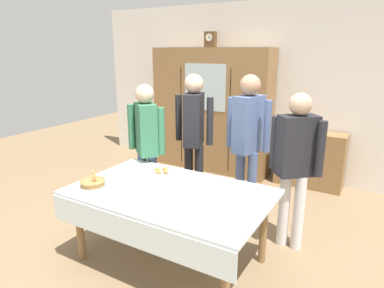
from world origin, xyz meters
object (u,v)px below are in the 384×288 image
(spoon_back_edge, at_px, (229,231))
(person_behind_table_left, at_px, (146,139))
(spoon_center, at_px, (225,207))
(tea_cup_far_left, at_px, (201,213))
(tea_cup_near_right, at_px, (172,207))
(book_stack, at_px, (313,129))
(person_beside_shelf, at_px, (296,157))
(person_near_right_end, at_px, (248,134))
(bookshelf_low, at_px, (310,159))
(pastry_plate, at_px, (162,172))
(tea_cup_near_left, at_px, (151,187))
(person_behind_table_right, at_px, (194,129))
(tea_cup_back_edge, at_px, (235,192))
(bread_basket, at_px, (93,182))
(mantel_clock, at_px, (210,39))
(wall_cabinet, at_px, (211,110))
(tea_cup_center, at_px, (164,192))
(spoon_mid_right, at_px, (121,178))
(dining_table, at_px, (168,201))

(spoon_back_edge, xyz_separation_m, person_behind_table_left, (-1.53, 1.03, 0.24))
(spoon_center, bearing_deg, tea_cup_far_left, -111.06)
(tea_cup_near_right, relative_size, spoon_back_edge, 1.09)
(tea_cup_far_left, bearing_deg, spoon_center, 68.94)
(book_stack, distance_m, person_beside_shelf, 1.79)
(person_near_right_end, distance_m, person_behind_table_left, 1.18)
(bookshelf_low, bearing_deg, tea_cup_far_left, -94.92)
(pastry_plate, bearing_deg, tea_cup_near_left, -68.27)
(pastry_plate, distance_m, person_behind_table_right, 0.83)
(book_stack, xyz_separation_m, tea_cup_back_edge, (-0.18, -2.38, -0.11))
(tea_cup_far_left, distance_m, person_beside_shelf, 1.22)
(tea_cup_far_left, xyz_separation_m, spoon_back_edge, (0.28, -0.09, -0.02))
(bread_basket, xyz_separation_m, spoon_back_edge, (1.46, -0.11, -0.03))
(mantel_clock, distance_m, person_behind_table_left, 2.24)
(mantel_clock, bearing_deg, person_near_right_end, -49.04)
(wall_cabinet, distance_m, tea_cup_center, 2.83)
(tea_cup_center, height_order, bread_basket, bread_basket)
(pastry_plate, bearing_deg, person_behind_table_left, 145.05)
(tea_cup_near_left, distance_m, person_behind_table_left, 0.95)
(spoon_center, bearing_deg, spoon_mid_right, 177.33)
(mantel_clock, xyz_separation_m, person_behind_table_left, (0.16, -1.91, -1.16))
(wall_cabinet, height_order, bookshelf_low, wall_cabinet)
(dining_table, distance_m, spoon_center, 0.59)
(bookshelf_low, bearing_deg, tea_cup_near_right, -99.89)
(person_beside_shelf, bearing_deg, dining_table, -136.73)
(tea_cup_near_right, height_order, person_behind_table_left, person_behind_table_left)
(dining_table, bearing_deg, person_behind_table_right, 108.74)
(dining_table, distance_m, mantel_clock, 3.13)
(wall_cabinet, xyz_separation_m, tea_cup_near_right, (1.13, -2.87, -0.25))
(tea_cup_back_edge, xyz_separation_m, spoon_mid_right, (-1.16, -0.22, -0.02))
(book_stack, height_order, tea_cup_back_edge, book_stack)
(book_stack, distance_m, person_behind_table_left, 2.47)
(tea_cup_near_right, distance_m, person_beside_shelf, 1.35)
(dining_table, height_order, spoon_center, spoon_center)
(bookshelf_low, distance_m, tea_cup_center, 2.83)
(tea_cup_near_right, distance_m, spoon_mid_right, 0.89)
(mantel_clock, bearing_deg, spoon_center, -59.98)
(mantel_clock, distance_m, spoon_mid_right, 2.93)
(tea_cup_back_edge, bearing_deg, tea_cup_center, -148.38)
(bread_basket, relative_size, spoon_mid_right, 2.02)
(mantel_clock, height_order, tea_cup_near_left, mantel_clock)
(pastry_plate, relative_size, spoon_mid_right, 2.35)
(tea_cup_far_left, relative_size, spoon_mid_right, 1.09)
(person_behind_table_left, bearing_deg, bread_basket, -85.94)
(bookshelf_low, xyz_separation_m, tea_cup_back_edge, (-0.18, -2.38, 0.34))
(bread_basket, bearing_deg, person_behind_table_right, 77.41)
(spoon_mid_right, bearing_deg, person_behind_table_left, 103.73)
(bookshelf_low, height_order, spoon_center, bookshelf_low)
(wall_cabinet, height_order, spoon_back_edge, wall_cabinet)
(spoon_back_edge, bearing_deg, dining_table, 155.62)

